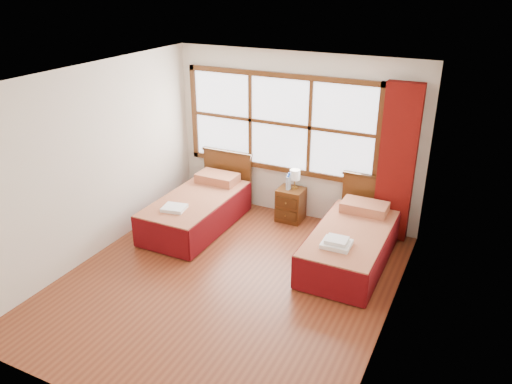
% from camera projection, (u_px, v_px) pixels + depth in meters
% --- Properties ---
extents(floor, '(4.50, 4.50, 0.00)m').
position_uv_depth(floor, '(226.00, 282.00, 6.39)').
color(floor, brown).
rests_on(floor, ground).
extents(ceiling, '(4.50, 4.50, 0.00)m').
position_uv_depth(ceiling, '(221.00, 78.00, 5.34)').
color(ceiling, white).
rests_on(ceiling, wall_back).
extents(wall_back, '(4.00, 0.00, 4.00)m').
position_uv_depth(wall_back, '(295.00, 137.00, 7.71)').
color(wall_back, silver).
rests_on(wall_back, floor).
extents(wall_left, '(0.00, 4.50, 4.50)m').
position_uv_depth(wall_left, '(93.00, 163.00, 6.66)').
color(wall_left, silver).
rests_on(wall_left, floor).
extents(wall_right, '(0.00, 4.50, 4.50)m').
position_uv_depth(wall_right, '(395.00, 224.00, 5.06)').
color(wall_right, silver).
rests_on(wall_right, floor).
extents(window, '(3.16, 0.06, 1.56)m').
position_uv_depth(window, '(280.00, 123.00, 7.70)').
color(window, white).
rests_on(window, wall_back).
extents(curtain, '(0.50, 0.16, 2.30)m').
position_uv_depth(curtain, '(397.00, 164.00, 7.01)').
color(curtain, '#630D09').
rests_on(curtain, wall_back).
extents(bed_left, '(0.97, 1.99, 0.94)m').
position_uv_depth(bed_left, '(198.00, 208.00, 7.72)').
color(bed_left, '#3B210C').
rests_on(bed_left, floor).
extents(bed_right, '(0.96, 1.98, 0.92)m').
position_uv_depth(bed_right, '(351.00, 243.00, 6.75)').
color(bed_right, '#3B210C').
rests_on(bed_right, floor).
extents(nightstand, '(0.40, 0.40, 0.54)m').
position_uv_depth(nightstand, '(291.00, 205.00, 7.89)').
color(nightstand, '#532D12').
rests_on(nightstand, floor).
extents(towels_left, '(0.37, 0.33, 0.05)m').
position_uv_depth(towels_left, '(174.00, 208.00, 7.18)').
color(towels_left, white).
rests_on(towels_left, bed_left).
extents(towels_right, '(0.37, 0.33, 0.11)m').
position_uv_depth(towels_right, '(337.00, 243.00, 6.24)').
color(towels_right, white).
rests_on(towels_right, bed_right).
extents(lamp, '(0.16, 0.16, 0.31)m').
position_uv_depth(lamp, '(295.00, 175.00, 7.73)').
color(lamp, '#BA8B3B').
rests_on(lamp, nightstand).
extents(bottle_near, '(0.06, 0.06, 0.24)m').
position_uv_depth(bottle_near, '(288.00, 183.00, 7.73)').
color(bottle_near, '#AAC3DA').
rests_on(bottle_near, nightstand).
extents(bottle_far, '(0.07, 0.07, 0.27)m').
position_uv_depth(bottle_far, '(289.00, 181.00, 7.75)').
color(bottle_far, '#AAC3DA').
rests_on(bottle_far, nightstand).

